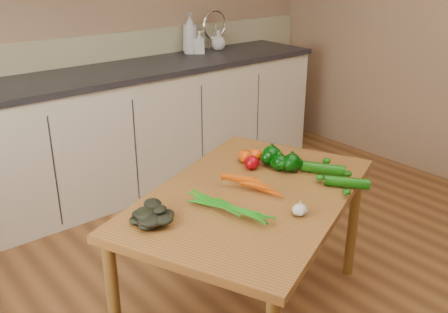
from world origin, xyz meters
The scene contains 17 objects.
room centered at (0.00, 0.17, 1.25)m, with size 4.04×5.04×2.64m.
counter_run centered at (0.21, 2.19, 0.46)m, with size 2.84×0.64×1.14m.
table centered at (-0.25, 0.56, 0.59)m, with size 1.44×1.21×0.66m.
soap_bottle_a centered at (0.72, 2.35, 1.06)m, with size 0.12×0.12×0.31m, color silver.
soap_bottle_b centered at (0.78, 2.30, 0.99)m, with size 0.08×0.08×0.17m, color silver.
soap_bottle_c centered at (1.00, 2.34, 0.98)m, with size 0.12×0.12×0.16m, color silver.
carrot_bunch centered at (-0.31, 0.53, 0.69)m, with size 0.23×0.18×0.06m, color #D24E04, non-canonical shape.
leafy_greens centered at (-0.72, 0.60, 0.70)m, with size 0.18×0.16×0.09m, color black, non-canonical shape.
garlic_bulb centered at (-0.24, 0.28, 0.69)m, with size 0.06×0.06×0.05m, color beige.
pepper_a centered at (0.02, 0.65, 0.70)m, with size 0.08×0.08×0.08m, color #023004.
pepper_b centered at (0.03, 0.72, 0.71)m, with size 0.10×0.10×0.10m, color #023004.
pepper_c centered at (0.05, 0.60, 0.71)m, with size 0.09×0.09×0.09m, color #023004.
tomato_a centered at (-0.08, 0.74, 0.70)m, with size 0.08×0.08×0.07m, color #890209.
tomato_b centered at (-0.04, 0.83, 0.69)m, with size 0.07×0.07×0.06m, color #D24105.
tomato_c centered at (0.01, 0.81, 0.69)m, with size 0.07×0.07×0.07m, color #D24105.
zucchini_a centered at (0.15, 0.48, 0.69)m, with size 0.05×0.05×0.21m, color #0C4207.
zucchini_b centered at (0.12, 0.32, 0.69)m, with size 0.05×0.05×0.20m, color #0C4207.
Camera 1 is at (-1.60, -0.90, 1.64)m, focal length 40.00 mm.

